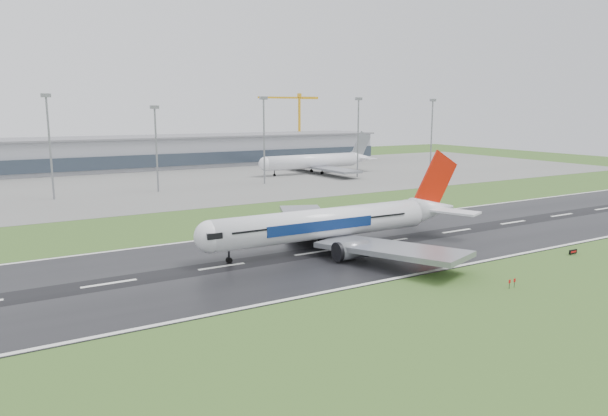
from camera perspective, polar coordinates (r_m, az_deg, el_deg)
ground at (r=122.27m, az=9.11°, el=-3.45°), size 520.00×520.00×0.00m
runway at (r=122.26m, az=9.11°, el=-3.43°), size 400.00×45.00×0.10m
apron at (r=231.27m, az=-10.87°, el=2.92°), size 400.00×130.00×0.08m
terminal at (r=287.60m, az=-14.93°, el=5.64°), size 240.00×36.00×15.00m
main_airliner at (r=113.64m, az=3.87°, el=0.47°), size 64.07×61.11×18.64m
parked_airliner at (r=249.96m, az=1.25°, el=5.70°), size 62.30×58.18×17.91m
tower_crane at (r=335.98m, az=-0.48°, el=8.64°), size 39.18×5.61×39.08m
runway_sign at (r=122.18m, az=26.31°, el=-4.15°), size 2.25×1.03×1.04m
floodmast_1 at (r=192.86m, az=-25.02°, el=5.59°), size 0.64×0.64×32.58m
floodmast_2 at (r=198.98m, az=-15.17°, el=5.79°), size 0.64×0.64×29.04m
floodmast_3 at (r=213.65m, az=-4.20°, el=6.87°), size 0.64×0.64×32.60m
floodmast_4 at (r=236.73m, az=5.67°, el=7.19°), size 0.64×0.64×32.78m
floodmast_5 at (r=263.63m, az=13.18°, el=7.25°), size 0.64×0.64×32.59m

